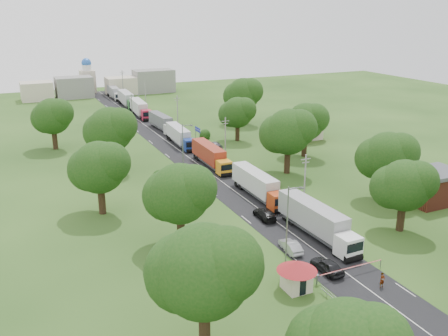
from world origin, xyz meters
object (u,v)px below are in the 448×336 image
guard_booth (297,272)px  car_lane_front (327,266)px  car_lane_mid (291,246)px  truck_0 (317,221)px  pedestrian_near (382,280)px  boom_barrier (340,271)px  info_sign (198,132)px

guard_booth → car_lane_front: size_ratio=0.94×
car_lane_mid → truck_0: bearing=-151.8°
pedestrian_near → car_lane_mid: bearing=108.9°
car_lane_front → car_lane_mid: size_ratio=1.09×
boom_barrier → guard_booth: size_ratio=2.10×
info_sign → car_lane_front: size_ratio=0.88×
boom_barrier → car_lane_mid: size_ratio=2.15×
guard_booth → car_lane_mid: size_ratio=1.03×
boom_barrier → truck_0: bearing=69.9°
car_lane_mid → pedestrian_near: bearing=117.1°
boom_barrier → guard_booth: 5.98m
car_lane_front → truck_0: bearing=-119.8°
pedestrian_near → truck_0: bearing=83.7°
truck_0 → pedestrian_near: truck_0 is taller
car_lane_front → car_lane_mid: (-1.10, 6.14, -0.09)m
boom_barrier → pedestrian_near: bearing=-49.8°
info_sign → pedestrian_near: bearing=-93.2°
info_sign → car_lane_front: info_sign is taller
pedestrian_near → boom_barrier: bearing=127.1°
guard_booth → info_sign: 61.27m
guard_booth → pedestrian_near: size_ratio=2.53×
truck_0 → car_lane_mid: (-5.37, -2.29, -1.60)m
car_lane_mid → info_sign: bearing=-93.8°
boom_barrier → car_lane_front: 1.85m
car_lane_mid → guard_booth: bearing=67.1°
boom_barrier → car_lane_mid: (-1.64, 7.90, -0.18)m
guard_booth → car_lane_front: bearing=18.4°
guard_booth → truck_0: size_ratio=0.28×
info_sign → pedestrian_near: (-3.60, -63.50, -2.13)m
truck_0 → car_lane_front: size_ratio=3.36×
guard_booth → car_lane_front: (5.30, 1.76, -1.37)m
boom_barrier → car_lane_mid: 8.07m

